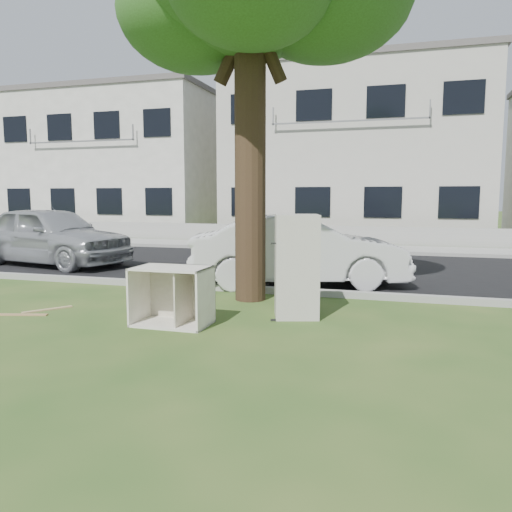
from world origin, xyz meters
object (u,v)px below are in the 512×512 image
(car_left, at_px, (50,235))
(car_center, at_px, (298,251))
(cabinet, at_px, (172,296))
(fridge, at_px, (297,266))

(car_left, bearing_deg, car_center, -88.30)
(car_center, relative_size, car_left, 0.94)
(cabinet, relative_size, car_left, 0.23)
(fridge, height_order, car_left, car_left)
(cabinet, xyz_separation_m, car_center, (1.09, 3.62, 0.30))
(car_left, bearing_deg, fridge, -105.77)
(cabinet, bearing_deg, car_center, 73.50)
(car_center, bearing_deg, fridge, 174.79)
(fridge, height_order, cabinet, fridge)
(fridge, distance_m, car_left, 8.40)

